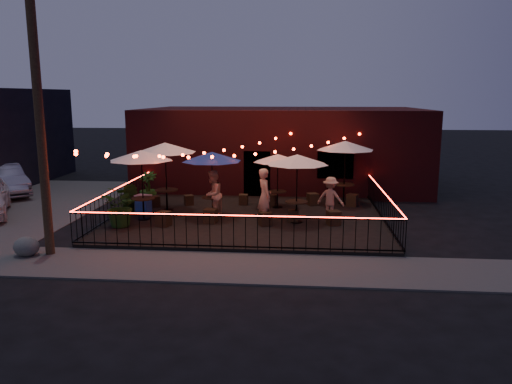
{
  "coord_description": "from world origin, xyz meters",
  "views": [
    {
      "loc": [
        1.92,
        -16.16,
        4.65
      ],
      "look_at": [
        0.32,
        1.88,
        1.14
      ],
      "focal_mm": 35.0,
      "sensor_mm": 36.0,
      "label": 1
    }
  ],
  "objects_px": {
    "cafe_table_5": "(345,146)",
    "cooler": "(143,204)",
    "utility_pole": "(40,119)",
    "cafe_table_0": "(141,156)",
    "cafe_table_4": "(297,160)",
    "cafe_table_1": "(165,149)",
    "boulder": "(26,247)",
    "cafe_table_3": "(278,159)",
    "cafe_table_2": "(212,158)"
  },
  "relations": [
    {
      "from": "cafe_table_3",
      "to": "cafe_table_5",
      "type": "height_order",
      "value": "cafe_table_5"
    },
    {
      "from": "cafe_table_0",
      "to": "cooler",
      "type": "distance_m",
      "value": 2.14
    },
    {
      "from": "cafe_table_3",
      "to": "boulder",
      "type": "relative_size",
      "value": 2.98
    },
    {
      "from": "cafe_table_0",
      "to": "cafe_table_2",
      "type": "xyz_separation_m",
      "value": [
        2.48,
        0.62,
        -0.1
      ]
    },
    {
      "from": "utility_pole",
      "to": "cafe_table_2",
      "type": "xyz_separation_m",
      "value": [
        4.08,
        4.56,
        -1.61
      ]
    },
    {
      "from": "cafe_table_2",
      "to": "cafe_table_5",
      "type": "xyz_separation_m",
      "value": [
        5.12,
        2.84,
        0.18
      ]
    },
    {
      "from": "cafe_table_1",
      "to": "cooler",
      "type": "height_order",
      "value": "cafe_table_1"
    },
    {
      "from": "utility_pole",
      "to": "cafe_table_0",
      "type": "relative_size",
      "value": 3.12
    },
    {
      "from": "cafe_table_5",
      "to": "boulder",
      "type": "relative_size",
      "value": 3.41
    },
    {
      "from": "cafe_table_4",
      "to": "cafe_table_5",
      "type": "height_order",
      "value": "cafe_table_5"
    },
    {
      "from": "utility_pole",
      "to": "cafe_table_1",
      "type": "height_order",
      "value": "utility_pole"
    },
    {
      "from": "cafe_table_1",
      "to": "cooler",
      "type": "xyz_separation_m",
      "value": [
        -0.75,
        -0.67,
        -2.09
      ]
    },
    {
      "from": "cafe_table_1",
      "to": "cafe_table_5",
      "type": "height_order",
      "value": "cafe_table_1"
    },
    {
      "from": "cafe_table_2",
      "to": "cooler",
      "type": "height_order",
      "value": "cafe_table_2"
    },
    {
      "from": "utility_pole",
      "to": "cafe_table_2",
      "type": "relative_size",
      "value": 2.74
    },
    {
      "from": "cafe_table_0",
      "to": "cafe_table_4",
      "type": "bearing_deg",
      "value": 0.46
    },
    {
      "from": "boulder",
      "to": "cafe_table_4",
      "type": "bearing_deg",
      "value": 28.4
    },
    {
      "from": "cafe_table_5",
      "to": "cooler",
      "type": "bearing_deg",
      "value": -161.43
    },
    {
      "from": "utility_pole",
      "to": "cafe_table_1",
      "type": "xyz_separation_m",
      "value": [
        2.08,
        5.43,
        -1.38
      ]
    },
    {
      "from": "cafe_table_4",
      "to": "cooler",
      "type": "xyz_separation_m",
      "value": [
        -5.9,
        0.78,
        -1.87
      ]
    },
    {
      "from": "utility_pole",
      "to": "cafe_table_1",
      "type": "distance_m",
      "value": 5.97
    },
    {
      "from": "cafe_table_2",
      "to": "cafe_table_3",
      "type": "relative_size",
      "value": 1.2
    },
    {
      "from": "cafe_table_2",
      "to": "cooler",
      "type": "distance_m",
      "value": 3.32
    },
    {
      "from": "cafe_table_2",
      "to": "cafe_table_4",
      "type": "xyz_separation_m",
      "value": [
        3.15,
        -0.58,
        0.0
      ]
    },
    {
      "from": "cafe_table_1",
      "to": "cafe_table_3",
      "type": "relative_size",
      "value": 1.28
    },
    {
      "from": "cafe_table_2",
      "to": "cafe_table_5",
      "type": "height_order",
      "value": "cafe_table_5"
    },
    {
      "from": "cafe_table_0",
      "to": "cooler",
      "type": "xyz_separation_m",
      "value": [
        -0.27,
        0.82,
        -1.96
      ]
    },
    {
      "from": "cafe_table_3",
      "to": "cooler",
      "type": "relative_size",
      "value": 3.27
    },
    {
      "from": "cafe_table_1",
      "to": "cafe_table_5",
      "type": "xyz_separation_m",
      "value": [
        7.12,
        1.97,
        -0.05
      ]
    },
    {
      "from": "cafe_table_0",
      "to": "cafe_table_1",
      "type": "height_order",
      "value": "cafe_table_1"
    },
    {
      "from": "utility_pole",
      "to": "cafe_table_3",
      "type": "xyz_separation_m",
      "value": [
        6.44,
        6.33,
        -1.85
      ]
    },
    {
      "from": "cafe_table_5",
      "to": "cafe_table_4",
      "type": "bearing_deg",
      "value": -119.95
    },
    {
      "from": "cafe_table_1",
      "to": "cafe_table_5",
      "type": "distance_m",
      "value": 7.39
    },
    {
      "from": "boulder",
      "to": "cafe_table_5",
      "type": "bearing_deg",
      "value": 38.0
    },
    {
      "from": "cafe_table_3",
      "to": "cooler",
      "type": "bearing_deg",
      "value": -162.89
    },
    {
      "from": "cafe_table_0",
      "to": "cafe_table_4",
      "type": "height_order",
      "value": "cafe_table_0"
    },
    {
      "from": "cafe_table_0",
      "to": "cafe_table_4",
      "type": "xyz_separation_m",
      "value": [
        5.63,
        0.05,
        -0.09
      ]
    },
    {
      "from": "cafe_table_5",
      "to": "cooler",
      "type": "xyz_separation_m",
      "value": [
        -7.87,
        -2.64,
        -2.04
      ]
    },
    {
      "from": "cafe_table_4",
      "to": "cooler",
      "type": "height_order",
      "value": "cafe_table_4"
    },
    {
      "from": "cooler",
      "to": "cafe_table_2",
      "type": "bearing_deg",
      "value": 14.3
    },
    {
      "from": "cafe_table_1",
      "to": "boulder",
      "type": "bearing_deg",
      "value": -115.19
    },
    {
      "from": "cafe_table_0",
      "to": "cafe_table_3",
      "type": "relative_size",
      "value": 1.05
    },
    {
      "from": "cooler",
      "to": "cafe_table_0",
      "type": "bearing_deg",
      "value": -53.67
    },
    {
      "from": "cooler",
      "to": "utility_pole",
      "type": "bearing_deg",
      "value": -87.25
    },
    {
      "from": "cafe_table_2",
      "to": "cafe_table_0",
      "type": "bearing_deg",
      "value": -165.86
    },
    {
      "from": "cafe_table_4",
      "to": "cafe_table_5",
      "type": "bearing_deg",
      "value": 60.05
    },
    {
      "from": "utility_pole",
      "to": "cafe_table_5",
      "type": "xyz_separation_m",
      "value": [
        9.2,
        7.4,
        -1.43
      ]
    },
    {
      "from": "cafe_table_1",
      "to": "boulder",
      "type": "height_order",
      "value": "cafe_table_1"
    },
    {
      "from": "cafe_table_1",
      "to": "boulder",
      "type": "relative_size",
      "value": 3.82
    },
    {
      "from": "cafe_table_0",
      "to": "cafe_table_3",
      "type": "bearing_deg",
      "value": 26.31
    }
  ]
}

